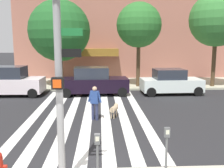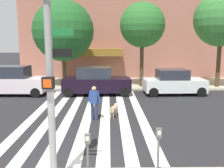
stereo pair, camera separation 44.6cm
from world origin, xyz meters
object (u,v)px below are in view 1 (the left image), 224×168
parked_car_third_in_line (171,82)px  parked_car_behind_first (94,82)px  parking_meter_curbside (97,152)px  street_tree_middle (139,25)px  street_tree_further (216,20)px  dog_on_leash (114,109)px  parked_car_near_curb (7,82)px  pedestrian_dog_walker (95,101)px  parking_meter_second_along (167,145)px  street_tree_nearest (59,31)px  traffic_light_pole (58,50)px

parked_car_third_in_line → parked_car_behind_first: bearing=-180.0°
parking_meter_curbside → street_tree_middle: street_tree_middle is taller
street_tree_further → dog_on_leash: (-8.53, -7.91, -5.02)m
parked_car_near_curb → pedestrian_dog_walker: bearing=-44.0°
parked_car_third_in_line → street_tree_middle: size_ratio=0.65×
pedestrian_dog_walker → street_tree_middle: bearing=68.5°
parking_meter_second_along → parked_car_third_in_line: (3.34, 11.59, -0.16)m
street_tree_further → parked_car_near_curb: bearing=-171.7°
parked_car_third_in_line → street_tree_further: (4.14, 2.31, 4.60)m
parking_meter_curbside → street_tree_middle: 15.41m
street_tree_nearest → street_tree_middle: size_ratio=1.04×
parking_meter_second_along → parked_car_behind_first: size_ratio=0.28×
street_tree_nearest → parked_car_third_in_line: bearing=-20.8°
parked_car_third_in_line → parked_car_near_curb: bearing=180.0°
parked_car_near_curb → dog_on_leash: bearing=-38.0°
pedestrian_dog_walker → dog_on_leash: (0.96, 0.39, -0.48)m
dog_on_leash → parked_car_near_curb: bearing=142.0°
street_tree_further → parked_car_behind_first: bearing=-166.6°
parking_meter_second_along → street_tree_middle: street_tree_middle is taller
parked_car_third_in_line → pedestrian_dog_walker: bearing=-131.7°
traffic_light_pole → parked_car_behind_first: bearing=87.4°
dog_on_leash → traffic_light_pole: bearing=-105.5°
parking_meter_second_along → street_tree_further: 16.40m
parked_car_behind_first → street_tree_nearest: (-2.77, 3.15, 3.69)m
parking_meter_curbside → street_tree_nearest: (-3.15, 15.12, 3.59)m
parked_car_behind_first → dog_on_leash: (1.16, -5.60, -0.49)m
parking_meter_curbside → parked_car_near_curb: parked_car_near_curb is taller
street_tree_nearest → street_tree_middle: bearing=-5.2°
parked_car_behind_first → street_tree_nearest: 5.59m
street_tree_further → dog_on_leash: 12.67m
pedestrian_dog_walker → dog_on_leash: size_ratio=1.67×
parked_car_near_curb → pedestrian_dog_walker: size_ratio=2.98×
traffic_light_pole → parked_car_third_in_line: traffic_light_pole is taller
parked_car_near_curb → street_tree_middle: 10.72m
parked_car_near_curb → parked_car_behind_first: bearing=-0.0°
parked_car_near_curb → street_tree_further: street_tree_further is taller
parked_car_behind_first → street_tree_further: size_ratio=0.65×
dog_on_leash → parking_meter_curbside: bearing=-97.0°
parked_car_behind_first → pedestrian_dog_walker: (0.20, -6.00, -0.00)m
parked_car_third_in_line → pedestrian_dog_walker: size_ratio=2.64×
street_tree_middle → pedestrian_dog_walker: street_tree_middle is taller
parked_car_behind_first → street_tree_middle: 6.02m
street_tree_middle → dog_on_leash: size_ratio=6.81×
parked_car_third_in_line → pedestrian_dog_walker: 8.03m
parked_car_near_curb → street_tree_further: size_ratio=0.65×
parked_car_third_in_line → street_tree_further: bearing=29.1°
street_tree_further → pedestrian_dog_walker: size_ratio=4.55×
traffic_light_pole → pedestrian_dog_walker: size_ratio=3.54×
traffic_light_pole → parked_car_behind_first: size_ratio=1.20×
parked_car_near_curb → street_tree_further: (15.71, 2.31, 4.47)m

